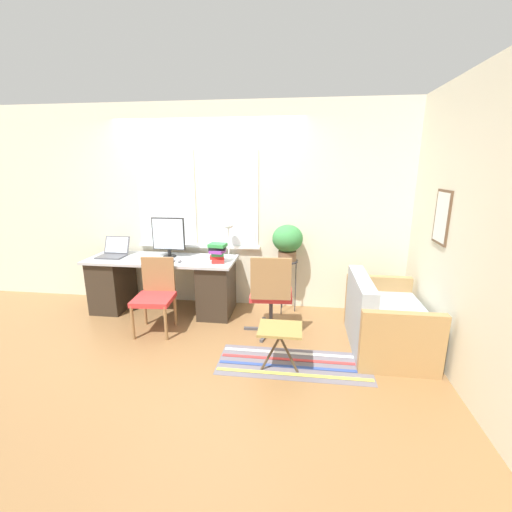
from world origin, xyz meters
name	(u,v)px	position (x,y,z in m)	size (l,w,h in m)	color
ground_plane	(197,323)	(0.00, 0.00, 0.00)	(14.00, 14.00, 0.00)	olive
wall_back_with_window	(209,208)	(-0.01, 0.75, 1.35)	(9.00, 0.12, 2.70)	beige
wall_right_with_picture	(438,220)	(2.66, 0.00, 1.35)	(0.08, 9.00, 2.70)	beige
desk	(163,283)	(-0.55, 0.34, 0.39)	(1.93, 0.68, 0.73)	#B2B7BC
laptop	(113,252)	(-1.23, 0.37, 0.79)	(0.34, 0.34, 0.24)	#4C4C51
monitor	(168,236)	(-0.48, 0.43, 1.01)	(0.43, 0.17, 0.52)	black
keyboard	(161,261)	(-0.49, 0.16, 0.74)	(0.34, 0.15, 0.02)	slate
mouse	(180,261)	(-0.25, 0.18, 0.75)	(0.04, 0.07, 0.04)	slate
desk_lamp	(228,231)	(0.30, 0.55, 1.07)	(0.13, 0.13, 0.45)	white
book_stack	(218,252)	(0.22, 0.25, 0.87)	(0.23, 0.20, 0.24)	red
desk_chair_wooden	(155,294)	(-0.43, -0.21, 0.46)	(0.46, 0.47, 0.86)	olive
office_chair_swivel	(271,293)	(0.93, -0.14, 0.51)	(0.60, 0.62, 0.96)	#47474C
couch_loveseat	(384,322)	(2.16, -0.26, 0.28)	(0.75, 1.15, 0.77)	#9EA8B2
plant_stand	(287,266)	(1.08, 0.53, 0.63)	(0.28, 0.28, 0.71)	#333338
potted_plant	(288,240)	(1.08, 0.53, 0.97)	(0.39, 0.39, 0.47)	brown
floor_rug_striped	(294,364)	(1.21, -0.75, 0.00)	(1.50, 0.57, 0.01)	slate
folding_stool	(280,332)	(1.08, -0.89, 0.41)	(0.40, 0.34, 0.46)	olive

